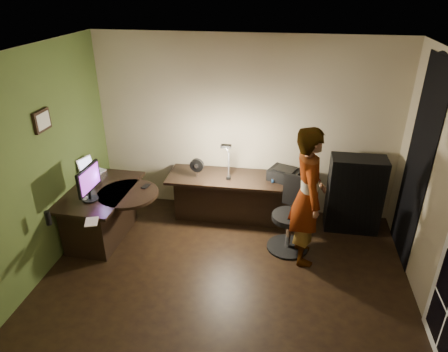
% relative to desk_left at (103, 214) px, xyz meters
% --- Properties ---
extents(floor, '(4.50, 4.00, 0.01)m').
position_rel_desk_left_xyz_m(floor, '(1.83, -0.81, -0.39)').
color(floor, black).
rests_on(floor, ground).
extents(ceiling, '(4.50, 4.00, 0.01)m').
position_rel_desk_left_xyz_m(ceiling, '(1.83, -0.81, 2.32)').
color(ceiling, silver).
rests_on(ceiling, floor).
extents(wall_back, '(4.50, 0.01, 2.70)m').
position_rel_desk_left_xyz_m(wall_back, '(1.83, 1.19, 0.97)').
color(wall_back, tan).
rests_on(wall_back, floor).
extents(wall_front, '(4.50, 0.01, 2.70)m').
position_rel_desk_left_xyz_m(wall_front, '(1.83, -2.82, 0.97)').
color(wall_front, tan).
rests_on(wall_front, floor).
extents(wall_left, '(0.01, 4.00, 2.70)m').
position_rel_desk_left_xyz_m(wall_left, '(-0.42, -0.81, 0.97)').
color(wall_left, tan).
rests_on(wall_left, floor).
extents(green_wall_overlay, '(0.00, 4.00, 2.70)m').
position_rel_desk_left_xyz_m(green_wall_overlay, '(-0.41, -0.81, 0.97)').
color(green_wall_overlay, '#475E29').
rests_on(green_wall_overlay, floor).
extents(arched_doorway, '(0.01, 0.90, 2.60)m').
position_rel_desk_left_xyz_m(arched_doorway, '(4.07, 0.34, 0.92)').
color(arched_doorway, black).
rests_on(arched_doorway, floor).
extents(framed_picture, '(0.04, 0.30, 0.25)m').
position_rel_desk_left_xyz_m(framed_picture, '(-0.39, -0.36, 1.47)').
color(framed_picture, black).
rests_on(framed_picture, wall_left).
extents(desk_left, '(0.85, 1.34, 0.76)m').
position_rel_desk_left_xyz_m(desk_left, '(0.00, 0.00, 0.00)').
color(desk_left, black).
rests_on(desk_left, floor).
extents(desk_right, '(1.92, 0.69, 0.72)m').
position_rel_desk_left_xyz_m(desk_right, '(1.72, 0.79, -0.02)').
color(desk_right, black).
rests_on(desk_right, floor).
extents(cabinet, '(0.76, 0.38, 1.14)m').
position_rel_desk_left_xyz_m(cabinet, '(3.48, 0.82, 0.19)').
color(cabinet, black).
rests_on(cabinet, floor).
extents(laptop_stand, '(0.26, 0.22, 0.11)m').
position_rel_desk_left_xyz_m(laptop_stand, '(-0.20, 0.32, 0.44)').
color(laptop_stand, silver).
rests_on(laptop_stand, desk_left).
extents(laptop, '(0.35, 0.34, 0.19)m').
position_rel_desk_left_xyz_m(laptop, '(-0.20, 0.32, 0.60)').
color(laptop, silver).
rests_on(laptop, laptop_stand).
extents(monitor, '(0.12, 0.52, 0.34)m').
position_rel_desk_left_xyz_m(monitor, '(0.01, -0.27, 0.56)').
color(monitor, black).
rests_on(monitor, desk_left).
extents(mouse, '(0.10, 0.12, 0.04)m').
position_rel_desk_left_xyz_m(mouse, '(-0.06, -0.28, 0.41)').
color(mouse, silver).
rests_on(mouse, desk_left).
extents(phone, '(0.09, 0.15, 0.01)m').
position_rel_desk_left_xyz_m(phone, '(0.59, 0.20, 0.39)').
color(phone, black).
rests_on(phone, desk_left).
extents(pen, '(0.08, 0.12, 0.01)m').
position_rel_desk_left_xyz_m(pen, '(-0.16, 0.16, 0.39)').
color(pen, black).
rests_on(pen, desk_left).
extents(speaker, '(0.09, 0.09, 0.17)m').
position_rel_desk_left_xyz_m(speaker, '(-0.20, -0.89, 0.47)').
color(speaker, black).
rests_on(speaker, desk_left).
extents(notepad, '(0.20, 0.24, 0.01)m').
position_rel_desk_left_xyz_m(notepad, '(0.26, -0.77, 0.39)').
color(notepad, silver).
rests_on(notepad, desk_left).
extents(desk_fan, '(0.21, 0.13, 0.32)m').
position_rel_desk_left_xyz_m(desk_fan, '(1.21, 0.69, 0.48)').
color(desk_fan, black).
rests_on(desk_fan, desk_right).
extents(headphones, '(0.18, 0.09, 0.08)m').
position_rel_desk_left_xyz_m(headphones, '(2.37, 0.72, 0.36)').
color(headphones, navy).
rests_on(headphones, desk_right).
extents(printer, '(0.54, 0.49, 0.19)m').
position_rel_desk_left_xyz_m(printer, '(2.48, 0.83, 0.42)').
color(printer, black).
rests_on(printer, desk_right).
extents(desk_lamp, '(0.27, 0.35, 0.69)m').
position_rel_desk_left_xyz_m(desk_lamp, '(1.67, 0.70, 0.67)').
color(desk_lamp, black).
rests_on(desk_lamp, desk_right).
extents(office_chair, '(0.73, 0.73, 1.01)m').
position_rel_desk_left_xyz_m(office_chair, '(2.58, 0.16, 0.12)').
color(office_chair, black).
rests_on(office_chair, floor).
extents(person, '(0.54, 0.72, 1.83)m').
position_rel_desk_left_xyz_m(person, '(2.77, 0.01, 0.53)').
color(person, '#D8A88C').
rests_on(person, floor).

